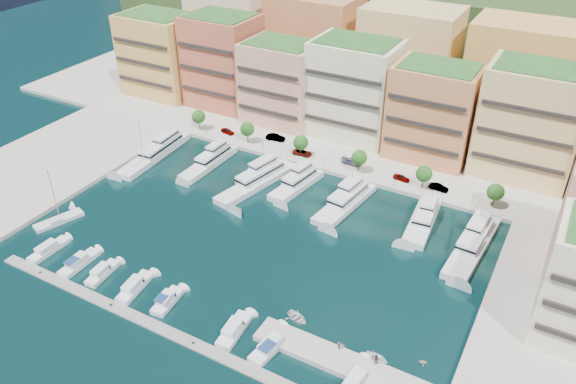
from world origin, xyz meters
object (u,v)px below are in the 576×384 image
(tender_2, at_px, (377,358))
(tender_1, at_px, (341,345))
(tree_0, at_px, (198,117))
(cruiser_7, at_px, (271,346))
(car_5, at_px, (439,187))
(tree_1, at_px, (247,129))
(tender_3, at_px, (423,362))
(car_0, at_px, (228,131))
(lamppost_4, at_px, (474,196))
(tree_3, at_px, (359,158))
(car_1, at_px, (275,137))
(cruiser_9, at_px, (355,382))
(cruiser_2, at_px, (102,273))
(yacht_1, at_px, (211,161))
(car_2, at_px, (302,153))
(yacht_0, at_px, (157,151))
(car_3, at_px, (352,162))
(yacht_2, at_px, (259,179))
(sailboat_2, at_px, (144,166))
(lamppost_3, at_px, (395,175))
(cruiser_0, at_px, (49,250))
(tree_2, at_px, (301,143))
(tender_0, at_px, (297,318))
(lamppost_2, at_px, (325,157))
(yacht_4, at_px, (346,201))
(cruiser_4, at_px, (167,301))
(yacht_3, at_px, (298,182))
(sailboat_0, at_px, (59,221))
(lamppost_0, at_px, (206,126))
(car_4, at_px, (401,178))
(tree_5, at_px, (496,192))
(person_1, at_px, (375,359))
(tree_4, at_px, (424,174))
(cruiser_3, at_px, (135,287))
(cruiser_6, at_px, (234,330))
(person_0, at_px, (339,345))

(tender_2, relative_size, tender_1, 2.44)
(tree_0, bearing_deg, cruiser_7, -45.30)
(car_5, bearing_deg, tree_1, 94.55)
(tender_3, bearing_deg, car_0, 36.06)
(car_5, bearing_deg, lamppost_4, -107.40)
(tree_3, relative_size, cruiser_7, 0.62)
(car_1, bearing_deg, cruiser_9, -150.88)
(tree_0, distance_m, cruiser_2, 61.77)
(yacht_1, bearing_deg, car_2, 37.10)
(cruiser_9, bearing_deg, yacht_0, 150.35)
(car_3, bearing_deg, car_1, 85.42)
(yacht_1, height_order, car_0, yacht_1)
(tender_2, bearing_deg, car_1, 46.75)
(tree_3, bearing_deg, yacht_2, -140.84)
(yacht_0, xyz_separation_m, sailboat_2, (1.00, -6.58, -0.89))
(lamppost_3, relative_size, cruiser_0, 0.48)
(tree_2, xyz_separation_m, tree_3, (16.00, 0.00, 0.00))
(car_3, bearing_deg, tender_0, -165.59)
(tree_0, bearing_deg, lamppost_2, -3.29)
(yacht_4, distance_m, car_3, 17.14)
(yacht_2, relative_size, cruiser_0, 2.76)
(tree_1, distance_m, lamppost_4, 60.05)
(cruiser_4, bearing_deg, sailboat_2, 136.04)
(car_3, relative_size, car_5, 1.17)
(yacht_0, relative_size, yacht_3, 1.50)
(cruiser_9, bearing_deg, sailboat_2, 154.06)
(cruiser_7, relative_size, sailboat_0, 0.69)
(tree_2, relative_size, car_5, 1.29)
(lamppost_0, bearing_deg, lamppost_3, 0.00)
(yacht_0, height_order, yacht_4, same)
(yacht_3, xyz_separation_m, car_4, (20.81, 13.14, 0.47))
(tree_5, xyz_separation_m, yacht_4, (-29.03, -13.81, -3.65))
(tree_1, bearing_deg, car_1, 35.90)
(sailboat_0, relative_size, person_1, 7.15)
(yacht_3, distance_m, cruiser_7, 50.01)
(tree_2, bearing_deg, cruiser_4, -85.88)
(lamppost_0, height_order, cruiser_4, lamppost_0)
(sailboat_0, height_order, tender_1, sailboat_0)
(tree_4, relative_size, tender_3, 4.09)
(sailboat_0, xyz_separation_m, person_1, (73.92, -3.70, 1.62))
(sailboat_2, relative_size, car_0, 3.21)
(tree_5, relative_size, car_1, 1.10)
(tree_0, xyz_separation_m, tender_2, (73.32, -52.03, -4.34))
(tree_4, xyz_separation_m, cruiser_3, (-35.37, -58.10, -4.20))
(tree_0, xyz_separation_m, cruiser_6, (50.37, -58.09, -4.20))
(lamppost_2, relative_size, car_2, 0.85)
(lamppost_3, xyz_separation_m, car_5, (9.61, 3.21, -2.11))
(tree_4, xyz_separation_m, car_2, (-31.83, 0.56, -3.05))
(person_0, distance_m, person_1, 6.09)
(lamppost_3, height_order, car_5, lamppost_3)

